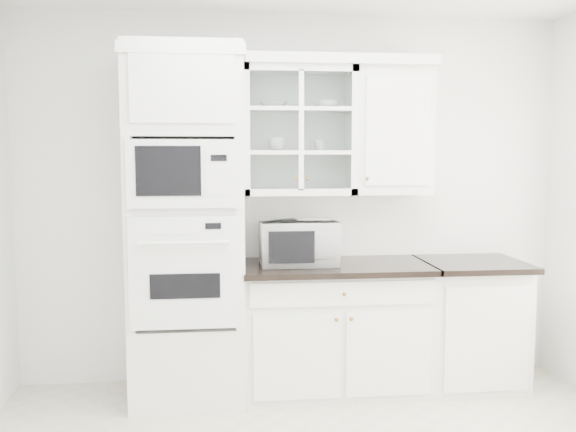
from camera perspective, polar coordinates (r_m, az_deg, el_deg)
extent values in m
cube|color=white|center=(4.53, 0.34, 1.53)|extent=(4.00, 0.02, 2.70)
cube|color=white|center=(4.21, -9.38, -0.93)|extent=(0.76, 0.65, 2.40)
cube|color=white|center=(3.92, -9.60, -5.29)|extent=(0.70, 0.03, 0.72)
cube|color=black|center=(3.92, -9.60, -6.49)|extent=(0.44, 0.01, 0.16)
cube|color=white|center=(3.85, -9.76, 3.89)|extent=(0.70, 0.03, 0.43)
cube|color=black|center=(3.84, -11.13, 4.15)|extent=(0.40, 0.01, 0.31)
cube|color=white|center=(4.45, 4.40, -10.50)|extent=(1.30, 0.60, 0.88)
cube|color=black|center=(4.31, 4.54, -4.75)|extent=(1.32, 0.67, 0.04)
cube|color=white|center=(4.73, 16.59, -9.74)|extent=(0.70, 0.60, 0.88)
cube|color=black|center=(4.60, 16.92, -4.32)|extent=(0.72, 0.67, 0.04)
cube|color=white|center=(4.37, 0.97, 7.93)|extent=(0.80, 0.33, 0.90)
cube|color=white|center=(4.36, 0.96, 5.97)|extent=(0.74, 0.29, 0.02)
cube|color=white|center=(4.38, 0.97, 9.90)|extent=(0.74, 0.29, 0.02)
cube|color=white|center=(4.50, 9.61, 7.79)|extent=(0.55, 0.33, 0.90)
cube|color=white|center=(4.38, -0.39, 14.31)|extent=(2.14, 0.38, 0.07)
imported|color=white|center=(4.27, 0.96, -2.46)|extent=(0.54, 0.45, 0.31)
imported|color=white|center=(4.37, -1.38, 10.34)|extent=(0.22, 0.22, 0.05)
imported|color=white|center=(4.39, 3.60, 10.36)|extent=(0.21, 0.21, 0.05)
imported|color=white|center=(4.33, -1.00, 6.72)|extent=(0.13, 0.13, 0.09)
imported|color=white|center=(4.37, 3.02, 6.61)|extent=(0.10, 0.10, 0.08)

